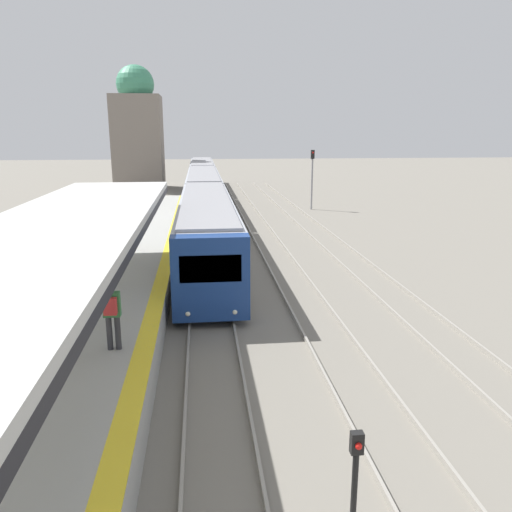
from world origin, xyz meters
name	(u,v)px	position (x,y,z in m)	size (l,w,h in m)	color
platform_canopy	(40,242)	(-3.69, 8.64, 3.91)	(4.00, 23.98, 2.98)	beige
person_on_platform	(112,311)	(-2.43, 9.32, 2.04)	(0.40, 0.40, 1.66)	#2D2D33
train_near	(204,190)	(0.00, 37.71, 1.74)	(2.52, 49.59, 3.14)	navy
signal_post_near	(356,469)	(2.05, 4.35, 1.06)	(0.20, 0.21, 1.70)	black
signal_mast_far	(312,172)	(8.83, 37.98, 3.04)	(0.28, 0.29, 4.82)	gray
distant_domed_building	(138,132)	(-6.98, 55.78, 6.26)	(5.29, 5.29, 13.30)	slate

